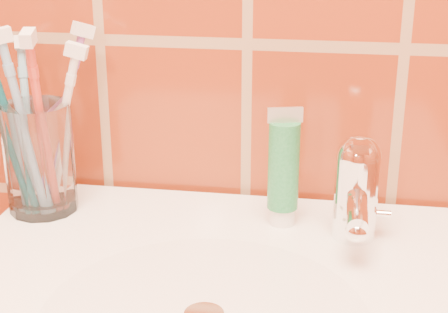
# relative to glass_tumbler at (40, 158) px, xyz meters

# --- Properties ---
(glass_tumbler) EXTENTS (0.09, 0.09, 0.13)m
(glass_tumbler) POSITION_rel_glass_tumbler_xyz_m (0.00, 0.00, 0.00)
(glass_tumbler) COLOR white
(glass_tumbler) RESTS_ON pedestal_sink
(toothpaste_tube) EXTENTS (0.04, 0.04, 0.14)m
(toothpaste_tube) POSITION_rel_glass_tumbler_xyz_m (0.29, 0.01, -0.00)
(toothpaste_tube) COLOR white
(toothpaste_tube) RESTS_ON pedestal_sink
(faucet) EXTENTS (0.05, 0.11, 0.12)m
(faucet) POSITION_rel_glass_tumbler_xyz_m (0.37, -0.02, -0.00)
(faucet) COLOR white
(faucet) RESTS_ON pedestal_sink
(toothbrush_0) EXTENTS (0.05, 0.11, 0.24)m
(toothbrush_0) POSITION_rel_glass_tumbler_xyz_m (0.01, -0.02, 0.04)
(toothbrush_0) COLOR #C43A2A
(toothbrush_0) RESTS_ON glass_tumbler
(toothbrush_1) EXTENTS (0.09, 0.08, 0.21)m
(toothbrush_1) POSITION_rel_glass_tumbler_xyz_m (0.02, 0.01, 0.03)
(toothbrush_1) COLOR white
(toothbrush_1) RESTS_ON glass_tumbler
(toothbrush_2) EXTENTS (0.15, 0.15, 0.23)m
(toothbrush_2) POSITION_rel_glass_tumbler_xyz_m (0.02, 0.03, 0.04)
(toothbrush_2) COLOR #904BA1
(toothbrush_2) RESTS_ON glass_tumbler
(toothbrush_3) EXTENTS (0.09, 0.09, 0.23)m
(toothbrush_3) POSITION_rel_glass_tumbler_xyz_m (-0.01, -0.02, 0.04)
(toothbrush_3) COLOR #7DB0DF
(toothbrush_3) RESTS_ON glass_tumbler
(toothbrush_4) EXTENTS (0.10, 0.15, 0.22)m
(toothbrush_4) POSITION_rel_glass_tumbler_xyz_m (-0.02, 0.02, 0.03)
(toothbrush_4) COLOR #70A8C8
(toothbrush_4) RESTS_ON glass_tumbler
(toothbrush_5) EXTENTS (0.11, 0.10, 0.23)m
(toothbrush_5) POSITION_rel_glass_tumbler_xyz_m (-0.03, -0.00, 0.04)
(toothbrush_5) COLOR #0B5564
(toothbrush_5) RESTS_ON glass_tumbler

